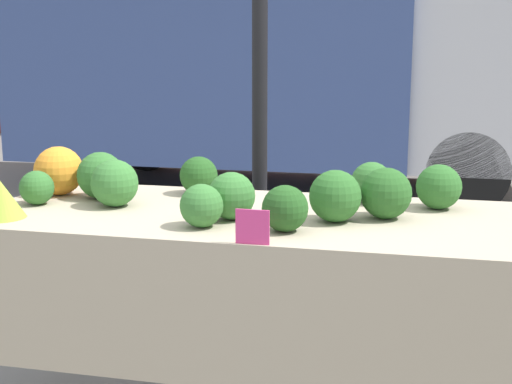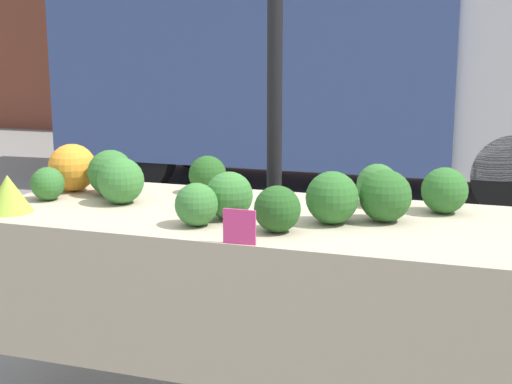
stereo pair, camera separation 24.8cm
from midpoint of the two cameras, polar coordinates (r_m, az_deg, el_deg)
tent_pole at (r=3.22m, az=3.75°, el=9.91°), size 0.07×0.07×2.70m
parked_truck at (r=7.33m, az=5.26°, el=11.52°), size 5.23×1.84×2.73m
market_table at (r=2.57m, az=2.30°, el=-4.32°), size 2.03×0.84×0.84m
orange_cauliflower at (r=3.06m, az=-12.26°, el=1.90°), size 0.20×0.20×0.20m
romanesco_head at (r=2.73m, az=-16.79°, el=-0.15°), size 0.17×0.17×0.14m
broccoli_head_0 at (r=2.78m, az=-8.28°, el=0.88°), size 0.18×0.18×0.18m
broccoli_head_1 at (r=2.78m, az=12.22°, el=0.55°), size 0.16×0.16×0.16m
broccoli_head_2 at (r=2.34m, az=4.76°, el=-1.40°), size 0.15×0.15×0.15m
broccoli_head_3 at (r=2.95m, az=-1.51°, el=1.39°), size 0.16×0.16×0.16m
broccoli_head_4 at (r=2.94m, az=-9.21°, el=1.51°), size 0.19×0.19×0.19m
broccoli_head_5 at (r=2.47m, az=8.98°, el=-0.48°), size 0.18×0.18×0.18m
broccoli_head_6 at (r=2.41m, az=-1.87°, el=-1.04°), size 0.15×0.15×0.15m
broccoli_head_7 at (r=2.72m, az=17.41°, el=0.10°), size 0.17×0.17×0.17m
broccoli_head_8 at (r=2.51m, az=0.66°, el=-0.30°), size 0.17×0.17×0.17m
broccoli_head_9 at (r=2.53m, az=13.10°, el=-0.33°), size 0.18×0.18×0.18m
broccoli_head_10 at (r=2.90m, az=-14.02°, el=0.63°), size 0.13×0.13×0.13m
price_sign at (r=2.19m, az=1.90°, el=-2.83°), size 0.11×0.01×0.11m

